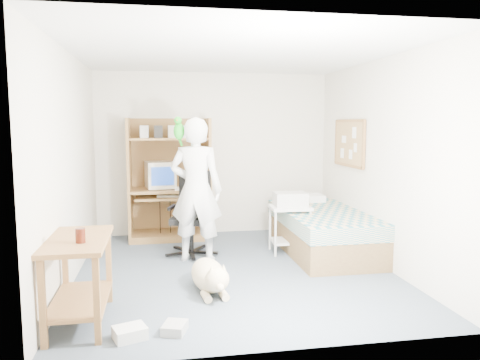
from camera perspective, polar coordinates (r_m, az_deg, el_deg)
The scene contains 21 objects.
floor at distance 5.61m, azimuth -0.68°, elevation -10.97°, with size 4.00×4.00×0.00m, color #404B57.
wall_back at distance 7.34m, azimuth -3.21°, elevation 3.20°, with size 3.60×0.02×2.50m, color beige.
wall_right at distance 5.92m, azimuth 16.76°, elevation 2.03°, with size 0.02×4.00×2.50m, color beige.
wall_left at distance 5.38m, azimuth -20.00°, elevation 1.45°, with size 0.02×4.00×2.50m, color beige.
ceiling at distance 5.40m, azimuth -0.72°, elevation 15.18°, with size 3.60×4.00×0.02m, color white.
computer_hutch at distance 7.07m, azimuth -8.58°, elevation -0.50°, with size 1.20×0.63×1.80m.
bed at distance 6.43m, azimuth 9.98°, elevation -6.09°, with size 1.02×2.02×0.66m.
side_desk at distance 4.31m, azimuth -19.05°, elevation -10.04°, with size 0.50×1.00×0.75m.
corkboard at distance 6.72m, azimuth 13.17°, elevation 4.39°, with size 0.04×0.94×0.66m.
office_chair at distance 6.24m, azimuth -5.84°, elevation -5.50°, with size 0.62×0.62×1.08m.
person at distance 5.85m, azimuth -5.37°, elevation -1.21°, with size 0.66×0.43×1.80m, color white.
parrot at distance 5.79m, azimuth -7.47°, elevation 6.10°, with size 0.13×0.23×0.36m.
dog at distance 4.92m, azimuth -3.73°, elevation -11.53°, with size 0.41×1.04×0.39m.
printer_cart at distance 6.30m, azimuth 6.10°, elevation -5.07°, with size 0.54×0.44×0.63m.
printer at distance 6.24m, azimuth 6.13°, elevation -2.34°, with size 0.42×0.32×0.18m, color #BBBBB6.
crt_monitor at distance 7.06m, azimuth -9.69°, elevation 0.65°, with size 0.47×0.49×0.39m.
keyboard at distance 6.94m, azimuth -8.21°, elevation -1.90°, with size 0.45×0.16×0.03m, color beige.
pencil_cup at distance 7.00m, azimuth -5.76°, elevation -0.54°, with size 0.08×0.08×0.12m, color yellow.
drink_glass at distance 4.07m, azimuth -18.88°, elevation -6.43°, with size 0.08×0.08×0.12m, color #3E1409.
floor_box_a at distance 4.05m, azimuth -13.28°, elevation -17.68°, with size 0.25×0.20×0.10m, color silver.
floor_box_b at distance 4.09m, azimuth -7.97°, elevation -17.42°, with size 0.18×0.22×0.08m, color #A5A5A1.
Camera 1 is at (-0.86, -5.27, 1.72)m, focal length 35.00 mm.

